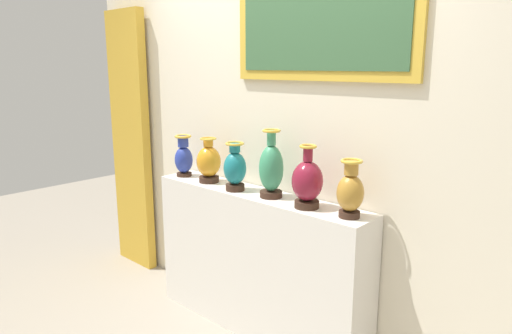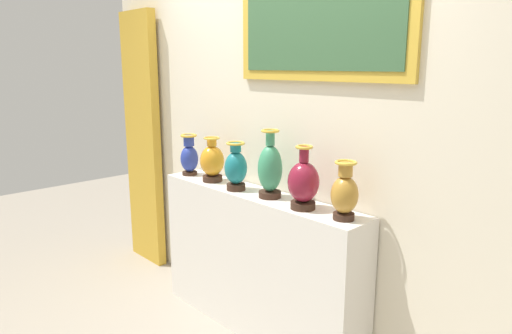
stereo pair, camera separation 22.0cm
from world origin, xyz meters
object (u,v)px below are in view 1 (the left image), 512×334
Objects in this scene: vase_amber at (209,162)px; vase_jade at (271,169)px; vase_cobalt at (184,158)px; vase_ochre at (350,192)px; vase_teal at (235,168)px; vase_burgundy at (307,182)px.

vase_jade reaches higher than vase_amber.
vase_cobalt is at bearing -179.22° from vase_amber.
vase_ochre is at bearing 0.03° from vase_amber.
vase_jade reaches higher than vase_ochre.
vase_ochre is (0.87, 0.03, -0.00)m from vase_teal.
vase_amber is (0.28, 0.00, 0.00)m from vase_cobalt.
vase_jade is 1.34× the size of vase_ochre.
vase_teal is 1.00× the size of vase_ochre.
vase_burgundy is at bearing -176.52° from vase_ochre.
vase_cobalt is 0.58m from vase_teal.
vase_ochre is at bearing -0.90° from vase_jade.
vase_jade is (0.87, 0.01, 0.04)m from vase_cobalt.
vase_amber is 0.99× the size of vase_teal.
vase_jade is 0.31m from vase_burgundy.
vase_ochre is (1.45, 0.00, 0.00)m from vase_cobalt.
vase_cobalt is 0.72× the size of vase_jade.
vase_burgundy reaches higher than vase_amber.
vase_cobalt is 0.83× the size of vase_burgundy.
vase_teal reaches higher than vase_amber.
vase_jade reaches higher than vase_cobalt.
vase_jade is 0.59m from vase_ochre.
vase_teal is at bearing -5.91° from vase_amber.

